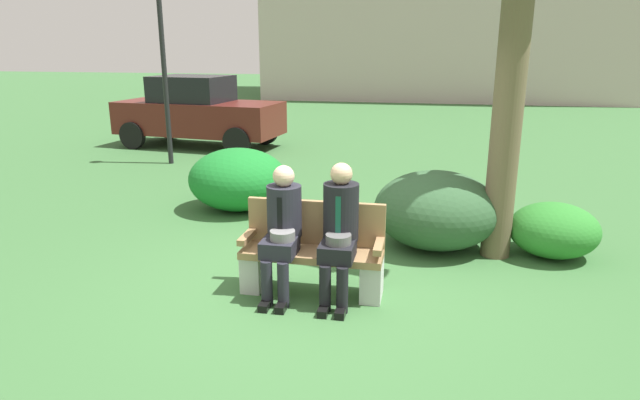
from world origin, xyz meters
TOP-DOWN VIEW (x-y plane):
  - ground_plane at (0.00, 0.00)m, footprint 80.00×80.00m
  - park_bench at (0.00, -0.02)m, footprint 1.39×0.44m
  - seated_man_left at (-0.28, -0.14)m, footprint 0.34×0.72m
  - seated_man_right at (0.28, -0.14)m, footprint 0.34×0.72m
  - shrub_near_bench at (2.55, 1.45)m, footprint 1.02×0.93m
  - shrub_mid_lawn at (-1.69, 2.53)m, footprint 1.47×1.35m
  - shrub_far_lawn at (1.20, 1.49)m, footprint 1.50×1.38m
  - parked_car_near at (-4.40, 7.35)m, footprint 4.06×2.09m
  - street_lamp at (-4.19, 5.39)m, footprint 0.24×0.24m

SIDE VIEW (x-z plane):
  - ground_plane at x=0.00m, z-range 0.00..0.00m
  - shrub_near_bench at x=2.55m, z-range 0.00..0.63m
  - park_bench at x=0.00m, z-range -0.05..0.85m
  - shrub_mid_lawn at x=-1.69m, z-range 0.00..0.92m
  - shrub_far_lawn at x=1.20m, z-range 0.00..0.94m
  - seated_man_left at x=-0.28m, z-range 0.07..1.36m
  - seated_man_right at x=0.28m, z-range 0.07..1.40m
  - parked_car_near at x=-4.40m, z-range 0.00..1.68m
  - street_lamp at x=-4.19m, z-range 0.40..3.97m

